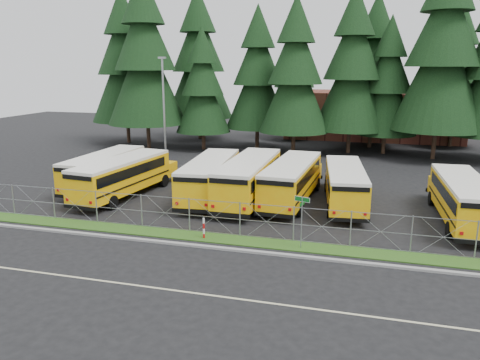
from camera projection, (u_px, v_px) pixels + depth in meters
name	position (u px, v px, depth m)	size (l,w,h in m)	color
ground	(261.00, 232.00, 26.84)	(120.00, 120.00, 0.00)	black
curb	(248.00, 251.00, 23.92)	(50.00, 0.25, 0.12)	gray
grass_verge	(254.00, 242.00, 25.24)	(50.00, 1.40, 0.06)	#244A15
road_lane_line	(218.00, 296.00, 19.34)	(50.00, 0.12, 0.01)	beige
chainlink_fence	(257.00, 221.00, 25.66)	(44.00, 0.10, 2.00)	#96999E
brick_building	(372.00, 115.00, 62.05)	(22.00, 10.00, 6.00)	brown
bus_0	(107.00, 170.00, 36.42)	(2.45, 10.38, 2.72)	#FCAA07
bus_1	(125.00, 177.00, 33.93)	(2.55, 10.79, 2.83)	#FCAA07
bus_3	(211.00, 178.00, 33.56)	(2.58, 10.94, 2.87)	#FCAA07
bus_4	(250.00, 180.00, 32.83)	(2.71, 11.48, 3.01)	#FCAA07
bus_5	(293.00, 182.00, 32.57)	(2.60, 11.00, 2.88)	#FCAA07
bus_6	(345.00, 186.00, 31.69)	(2.44, 10.35, 2.71)	#FCAA07
bus_east	(461.00, 200.00, 28.21)	(2.51, 10.62, 2.78)	#FCAA07
street_sign	(302.00, 211.00, 23.93)	(0.81, 0.53, 2.81)	#96999E
striped_bollard	(204.00, 228.00, 25.66)	(0.11, 0.11, 1.20)	#B20C0C
light_standard	(164.00, 106.00, 45.30)	(0.70, 0.35, 10.14)	#96999E
conifer_0	(125.00, 67.00, 56.25)	(8.30, 8.30, 18.36)	black
conifer_1	(145.00, 62.00, 52.03)	(8.82, 8.82, 19.51)	black
conifer_2	(203.00, 89.00, 52.07)	(6.15, 6.15, 13.60)	black
conifer_3	(258.00, 78.00, 52.84)	(7.23, 7.23, 15.98)	black
conifer_4	(295.00, 76.00, 48.91)	(7.46, 7.46, 16.49)	black
conifer_5	(352.00, 71.00, 49.35)	(7.91, 7.91, 17.49)	black
conifer_6	(388.00, 86.00, 49.25)	(6.55, 6.55, 14.48)	black
conifer_7	(443.00, 56.00, 45.65)	(9.23, 9.23, 20.41)	black
conifer_10	(199.00, 64.00, 59.33)	(8.59, 8.59, 19.00)	black
conifer_11	(294.00, 82.00, 59.39)	(6.66, 6.66, 14.73)	black
conifer_12	(374.00, 72.00, 52.90)	(7.84, 7.84, 17.34)	black
conifer_13	(457.00, 75.00, 53.64)	(7.46, 7.46, 16.50)	black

